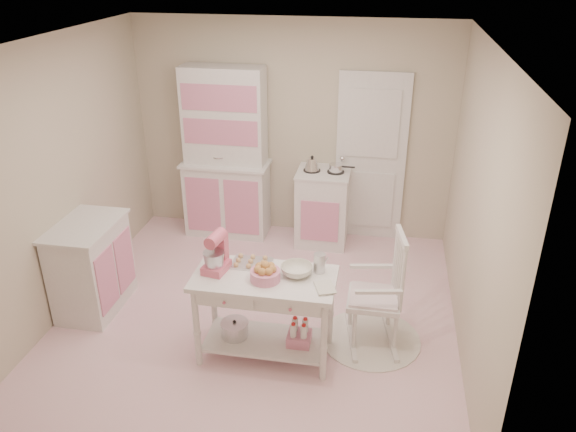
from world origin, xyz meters
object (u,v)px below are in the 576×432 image
(rocking_chair, at_px, (374,289))
(work_table, at_px, (265,316))
(base_cabinet, at_px, (92,267))
(stand_mixer, at_px, (215,253))
(stove, at_px, (323,207))
(bread_basket, at_px, (265,275))
(hutch, at_px, (225,154))

(rocking_chair, bearing_deg, work_table, -168.76)
(base_cabinet, distance_m, stand_mixer, 1.55)
(base_cabinet, distance_m, work_table, 1.87)
(base_cabinet, relative_size, work_table, 0.77)
(stove, relative_size, bread_basket, 3.68)
(work_table, height_order, bread_basket, bread_basket)
(bread_basket, bearing_deg, stove, 84.79)
(rocking_chair, height_order, work_table, rocking_chair)
(hutch, height_order, work_table, hutch)
(hutch, relative_size, stove, 2.26)
(stove, bearing_deg, base_cabinet, -138.89)
(stove, bearing_deg, stand_mixer, -106.46)
(hutch, relative_size, rocking_chair, 1.89)
(base_cabinet, xyz_separation_m, stand_mixer, (1.41, -0.39, 0.51))
(stand_mixer, bearing_deg, stove, 84.18)
(base_cabinet, bearing_deg, stove, 41.11)
(hutch, bearing_deg, bread_basket, -66.65)
(base_cabinet, xyz_separation_m, work_table, (1.83, -0.41, -0.06))
(hutch, relative_size, stand_mixer, 6.12)
(stand_mixer, xyz_separation_m, bread_basket, (0.44, -0.07, -0.12))
(stand_mixer, height_order, bread_basket, stand_mixer)
(work_table, height_order, stand_mixer, stand_mixer)
(hutch, relative_size, base_cabinet, 2.26)
(work_table, bearing_deg, stand_mixer, 177.27)
(stove, height_order, bread_basket, stove)
(base_cabinet, height_order, bread_basket, base_cabinet)
(stove, xyz_separation_m, bread_basket, (-0.21, -2.25, 0.39))
(work_table, xyz_separation_m, bread_basket, (0.02, -0.05, 0.45))
(stove, height_order, base_cabinet, same)
(hutch, xyz_separation_m, work_table, (0.97, -2.25, -0.64))
(base_cabinet, bearing_deg, bread_basket, -14.04)
(hutch, distance_m, stove, 1.33)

